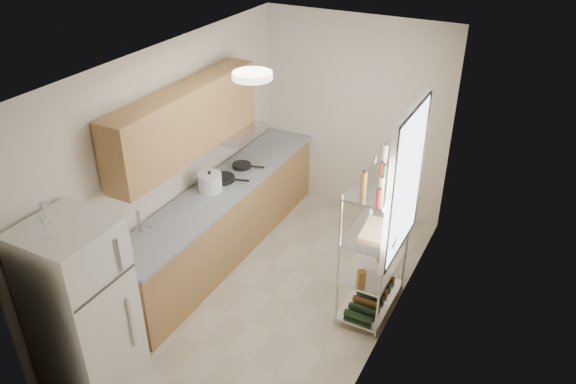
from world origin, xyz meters
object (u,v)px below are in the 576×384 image
at_px(refrigerator, 82,309).
at_px(frying_pan_large, 223,178).
at_px(cutting_board, 381,231).
at_px(espresso_machine, 400,205).
at_px(rice_cooker, 210,182).

bearing_deg(refrigerator, frying_pan_large, 92.76).
height_order(cutting_board, espresso_machine, espresso_machine).
bearing_deg(espresso_machine, refrigerator, -130.12).
bearing_deg(frying_pan_large, espresso_machine, -17.62).
bearing_deg(rice_cooker, frying_pan_large, 92.56).
distance_m(refrigerator, espresso_machine, 3.11).
xyz_separation_m(frying_pan_large, espresso_machine, (2.11, 0.02, 0.21)).
height_order(rice_cooker, espresso_machine, espresso_machine).
relative_size(rice_cooker, cutting_board, 0.60).
bearing_deg(espresso_machine, cutting_board, -99.36).
height_order(rice_cooker, cutting_board, rice_cooker).
distance_m(rice_cooker, frying_pan_large, 0.28).
xyz_separation_m(rice_cooker, espresso_machine, (2.10, 0.28, 0.13)).
xyz_separation_m(rice_cooker, frying_pan_large, (-0.01, 0.26, -0.08)).
relative_size(refrigerator, espresso_machine, 6.70).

